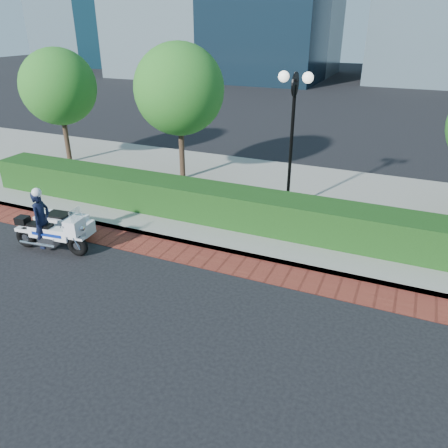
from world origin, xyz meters
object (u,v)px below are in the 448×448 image
at_px(tree_b, 179,90).
at_px(police_motorcycle, 54,225).
at_px(lamppost, 293,121).
at_px(tree_a, 59,87).

bearing_deg(tree_b, police_motorcycle, -96.61).
bearing_deg(lamppost, police_motorcycle, -137.93).
height_order(tree_a, police_motorcycle, tree_a).
distance_m(lamppost, tree_a, 10.09).
bearing_deg(tree_a, police_motorcycle, -51.25).
bearing_deg(police_motorcycle, lamppost, 35.66).
bearing_deg(tree_b, tree_a, 180.00).
distance_m(lamppost, tree_b, 4.71).
bearing_deg(police_motorcycle, tree_a, 122.34).
relative_size(lamppost, tree_b, 0.86).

